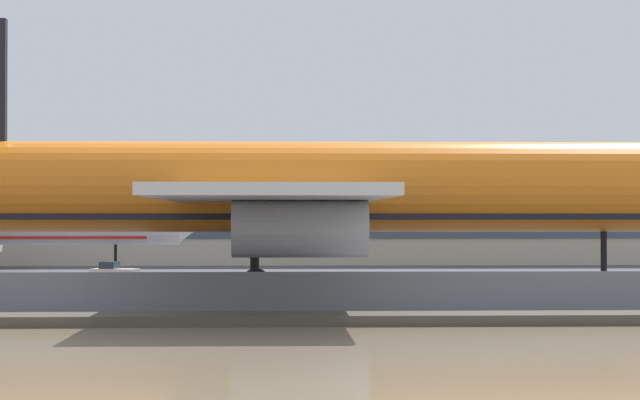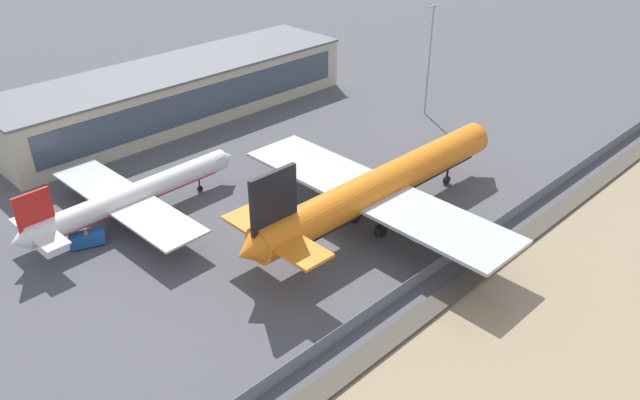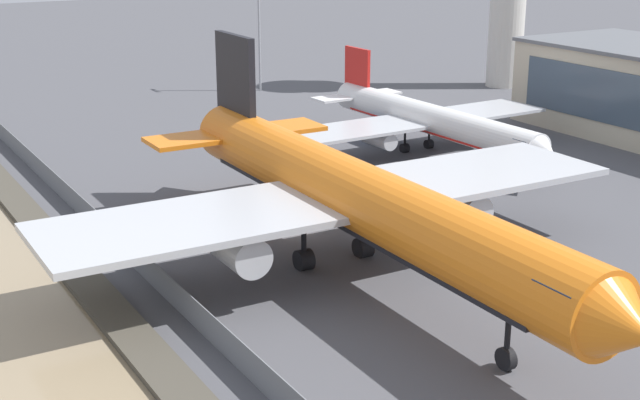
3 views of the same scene
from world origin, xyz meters
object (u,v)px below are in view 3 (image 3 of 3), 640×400
cargo_jet_orange (352,197)px  passenger_jet_white_red (427,119)px  apron_light_mast_apron_east (259,15)px  baggage_tug (384,200)px  ops_van (373,131)px

cargo_jet_orange → passenger_jet_white_red: size_ratio=1.44×
apron_light_mast_apron_east → baggage_tug: bearing=-15.9°
baggage_tug → apron_light_mast_apron_east: apron_light_mast_apron_east is taller
cargo_jet_orange → passenger_jet_white_red: (-28.07, 28.79, -2.27)m
cargo_jet_orange → baggage_tug: size_ratio=16.60×
cargo_jet_orange → ops_van: cargo_jet_orange is taller
ops_van → baggage_tug: bearing=-31.4°
ops_van → apron_light_mast_apron_east: size_ratio=0.25×
cargo_jet_orange → baggage_tug: (-12.82, 12.06, -5.77)m
cargo_jet_orange → baggage_tug: bearing=136.7°
ops_van → apron_light_mast_apron_east: 40.54m
cargo_jet_orange → apron_light_mast_apron_east: 81.89m
baggage_tug → ops_van: bearing=148.6°
apron_light_mast_apron_east → cargo_jet_orange: bearing=-21.6°
cargo_jet_orange → ops_van: bearing=144.1°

